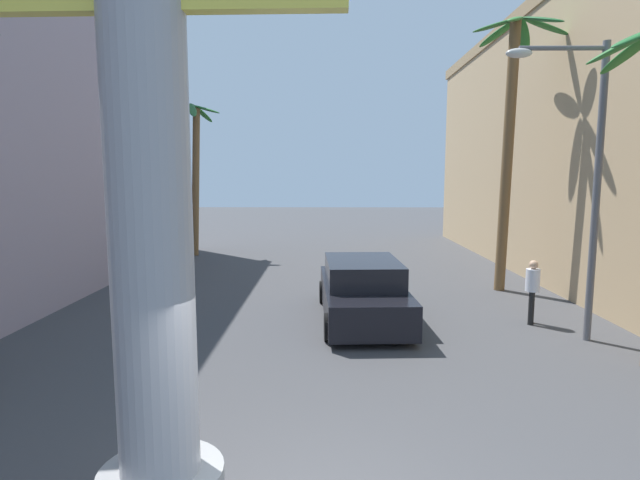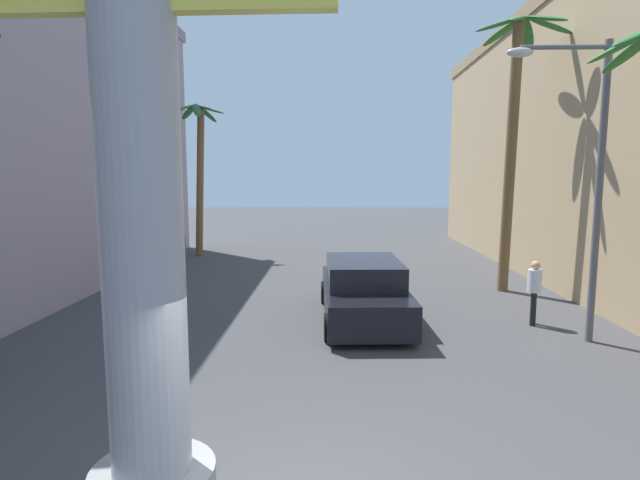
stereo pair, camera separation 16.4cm
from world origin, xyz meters
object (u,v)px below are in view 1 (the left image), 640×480
palm_tree_mid_right (511,122)px  palm_tree_far_left (194,158)px  neon_sign_pole (142,7)px  pedestrian_far_left (178,249)px  car_lead (362,291)px  pedestrian_mid_right (532,287)px  street_lamp (583,164)px

palm_tree_mid_right → palm_tree_far_left: palm_tree_mid_right is taller
neon_sign_pole → pedestrian_far_left: neon_sign_pole is taller
palm_tree_mid_right → palm_tree_far_left: 14.10m
palm_tree_far_left → pedestrian_far_left: 5.89m
car_lead → palm_tree_far_left: (-7.12, 10.72, 3.80)m
neon_sign_pole → pedestrian_mid_right: 11.03m
car_lead → palm_tree_mid_right: 7.41m
car_lead → pedestrian_far_left: size_ratio=3.04×
neon_sign_pole → car_lead: size_ratio=2.20×
car_lead → palm_tree_mid_right: bearing=34.0°
car_lead → palm_tree_far_left: size_ratio=0.71×
neon_sign_pole → street_lamp: neon_sign_pole is taller
pedestrian_mid_right → street_lamp: bearing=-71.5°
pedestrian_far_left → pedestrian_mid_right: size_ratio=1.02×
pedestrian_far_left → street_lamp: bearing=-34.4°
street_lamp → palm_tree_far_left: 17.06m
palm_tree_far_left → pedestrian_mid_right: 16.27m
neon_sign_pole → palm_tree_mid_right: size_ratio=1.29×
street_lamp → pedestrian_mid_right: bearing=108.5°
neon_sign_pole → pedestrian_mid_right: size_ratio=6.81×
palm_tree_mid_right → pedestrian_mid_right: size_ratio=5.29×
car_lead → palm_tree_mid_right: (4.79, 3.22, 4.64)m
neon_sign_pole → pedestrian_far_left: 15.15m
palm_tree_mid_right → street_lamp: bearing=-91.7°
car_lead → pedestrian_far_left: 8.98m
pedestrian_far_left → palm_tree_far_left: bearing=96.2°
palm_tree_far_left → pedestrian_far_left: size_ratio=4.30×
car_lead → pedestrian_mid_right: bearing=-5.0°
street_lamp → palm_tree_mid_right: size_ratio=0.76×
palm_tree_far_left → pedestrian_mid_right: bearing=-44.3°
neon_sign_pole → car_lead: neon_sign_pole is taller
car_lead → palm_tree_mid_right: size_ratio=0.58×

